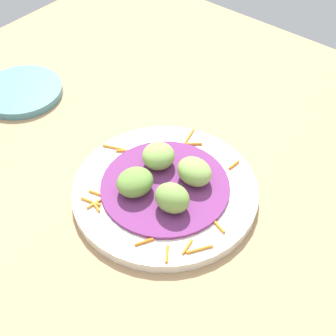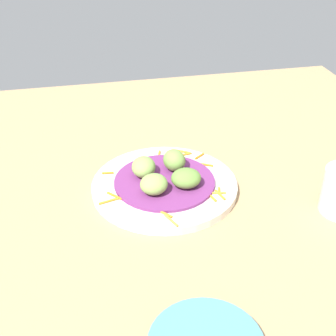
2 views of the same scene
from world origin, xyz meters
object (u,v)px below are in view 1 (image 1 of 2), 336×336
object	(u,v)px
guac_scoop_left	(135,182)
side_plate_small	(21,91)
guac_scoop_center	(172,198)
main_plate	(165,191)
guac_scoop_right	(194,171)
guac_scoop_back	(158,156)

from	to	relation	value
guac_scoop_left	side_plate_small	bearing A→B (deg)	80.38
guac_scoop_center	side_plate_small	xyz separation A→B (cm)	(4.59, 37.64, -3.26)
main_plate	guac_scoop_right	size ratio (longest dim) A/B	4.96
main_plate	side_plate_small	distance (cm)	34.37
main_plate	guac_scoop_center	xyz separation A→B (cm)	(-2.54, -3.33, 3.18)
guac_scoop_left	guac_scoop_right	size ratio (longest dim) A/B	1.00
guac_scoop_right	guac_scoop_back	distance (cm)	5.93
guac_scoop_center	side_plate_small	distance (cm)	38.06
guac_scoop_right	guac_scoop_left	bearing A→B (deg)	142.68
main_plate	guac_scoop_back	bearing A→B (deg)	52.68
guac_scoop_center	guac_scoop_right	size ratio (longest dim) A/B	0.92
guac_scoop_center	side_plate_small	size ratio (longest dim) A/B	0.34
guac_scoop_back	side_plate_small	bearing A→B (deg)	90.91
guac_scoop_center	guac_scoop_back	world-z (taller)	guac_scoop_center
guac_scoop_left	guac_scoop_back	world-z (taller)	guac_scoop_back
side_plate_small	guac_scoop_left	bearing A→B (deg)	-99.62
guac_scoop_back	guac_scoop_left	bearing A→B (deg)	-172.32
main_plate	guac_scoop_back	distance (cm)	5.12
guac_scoop_right	guac_scoop_center	bearing A→B (deg)	-172.32
guac_scoop_back	side_plate_small	xyz separation A→B (cm)	(-0.49, 30.98, -3.03)
main_plate	guac_scoop_left	size ratio (longest dim) A/B	4.97
guac_scoop_left	guac_scoop_right	xyz separation A→B (cm)	(6.67, -5.08, 0.09)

